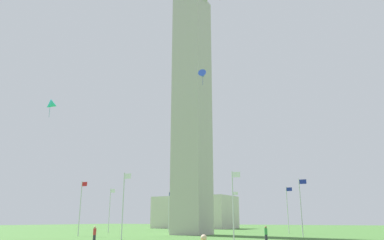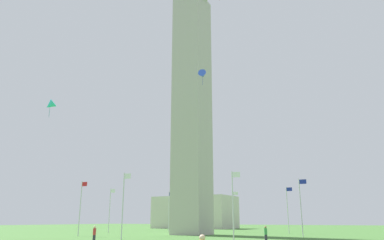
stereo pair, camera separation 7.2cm
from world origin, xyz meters
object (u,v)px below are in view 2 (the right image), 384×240
object	(u,v)px
flagpole_sw	(81,206)
distant_building	(195,212)
person_green_shirt	(266,234)
kite_cyan_delta	(50,105)
flagpole_nw	(233,202)
person_red_shirt	(94,234)
obelisk_monument	(192,92)
flagpole_s	(110,208)
flagpole_w	(123,202)
flagpole_se	(169,209)
kite_blue_delta	(203,75)
flagpole_e	(234,209)
flagpole_ne	(288,208)
flagpole_n	(301,205)

from	to	relation	value
flagpole_sw	distant_building	bearing A→B (deg)	99.60
person_green_shirt	kite_cyan_delta	xyz separation A→B (m)	(-25.15, -9.00, 15.88)
flagpole_nw	person_red_shirt	distance (m)	16.31
obelisk_monument	person_red_shirt	size ratio (longest dim) A/B	28.50
flagpole_s	flagpole_sw	distance (m)	13.54
flagpole_s	flagpole_w	bearing A→B (deg)	-45.00
flagpole_se	kite_cyan_delta	size ratio (longest dim) A/B	3.28
kite_blue_delta	flagpole_e	bearing A→B (deg)	103.17
flagpole_e	flagpole_se	xyz separation A→B (m)	(-12.51, -5.18, 0.00)
flagpole_ne	flagpole_s	distance (m)	32.70
obelisk_monument	flagpole_s	bearing A→B (deg)	180.00
flagpole_ne	flagpole_se	size ratio (longest dim) A/B	1.00
flagpole_se	flagpole_w	distance (m)	32.70
kite_blue_delta	distant_building	xyz separation A→B (m)	(-27.29, 47.62, -19.66)
kite_cyan_delta	flagpole_nw	bearing A→B (deg)	27.91
person_green_shirt	distant_building	xyz separation A→B (m)	(-38.44, 54.87, 3.56)
flagpole_se	flagpole_nw	distance (m)	35.39
obelisk_monument	flagpole_s	distance (m)	26.67
flagpole_n	flagpole_s	xyz separation A→B (m)	(-35.39, 0.00, 0.00)
obelisk_monument	flagpole_ne	size ratio (longest dim) A/B	6.05
flagpole_n	flagpole_sw	size ratio (longest dim) A/B	1.00
person_red_shirt	kite_cyan_delta	xyz separation A→B (m)	(-9.82, 0.68, 15.87)
flagpole_s	flagpole_nw	xyz separation A→B (m)	(30.21, -12.51, 0.00)
flagpole_e	flagpole_s	world-z (taller)	same
flagpole_e	kite_blue_delta	bearing A→B (deg)	-76.83
person_red_shirt	flagpole_e	bearing A→B (deg)	-33.75
flagpole_ne	flagpole_sw	distance (m)	35.39
obelisk_monument	flagpole_nw	distance (m)	26.74
flagpole_s	flagpole_ne	bearing A→B (deg)	22.50
flagpole_s	person_green_shirt	world-z (taller)	flagpole_s
flagpole_ne	person_green_shirt	bearing A→B (deg)	-80.60
person_red_shirt	obelisk_monument	bearing A→B (deg)	-31.95
flagpole_e	person_red_shirt	distance (m)	42.03
flagpole_nw	person_green_shirt	bearing A→B (deg)	-23.61
flagpole_s	distant_building	size ratio (longest dim) A/B	0.36
flagpole_n	person_green_shirt	size ratio (longest dim) A/B	4.79
flagpole_s	flagpole_w	distance (m)	25.03
flagpole_n	flagpole_sw	distance (m)	32.70
obelisk_monument	flagpole_s	xyz separation A→B (m)	(-17.64, 0.00, -20.01)
kite_blue_delta	flagpole_sw	bearing A→B (deg)	-163.88
distant_building	person_green_shirt	bearing A→B (deg)	-54.99
flagpole_ne	flagpole_se	xyz separation A→B (m)	(-25.03, 0.00, 0.00)
flagpole_sw	distant_building	world-z (taller)	distant_building
flagpole_n	flagpole_nw	distance (m)	13.54
person_green_shirt	distant_building	world-z (taller)	distant_building
flagpole_sw	person_red_shirt	size ratio (longest dim) A/B	4.71
flagpole_s	obelisk_monument	bearing A→B (deg)	-0.00
flagpole_se	flagpole_s	world-z (taller)	same
flagpole_n	flagpole_w	size ratio (longest dim) A/B	1.00
flagpole_n	kite_cyan_delta	world-z (taller)	kite_cyan_delta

